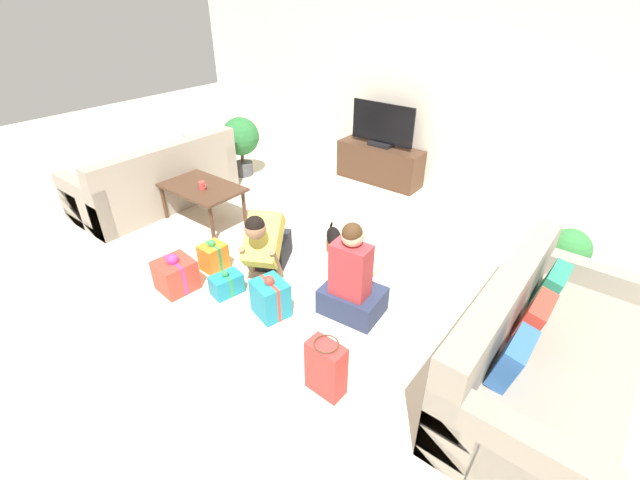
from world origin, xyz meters
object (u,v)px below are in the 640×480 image
at_px(gift_bag_a, 326,368).
at_px(gift_box_d, 214,257).
at_px(person_sitting, 352,283).
at_px(tv, 382,127).
at_px(potted_plant_corner_left, 241,139).
at_px(sofa_left, 157,182).
at_px(gift_box_b, 176,275).
at_px(mug, 202,185).
at_px(tv_console, 379,164).
at_px(person_kneeling, 267,243).
at_px(potted_plant_corner_right, 566,257).
at_px(dog, 335,240).
at_px(sofa_right, 540,356).
at_px(gift_box_a, 271,298).
at_px(gift_box_c, 227,284).
at_px(coffee_table, 201,190).

bearing_deg(gift_bag_a, gift_box_d, 164.64).
bearing_deg(person_sitting, tv, -68.15).
bearing_deg(gift_box_d, potted_plant_corner_left, 130.26).
distance_m(sofa_left, gift_box_b, 2.01).
height_order(potted_plant_corner_left, mug, potted_plant_corner_left).
bearing_deg(tv, mug, -110.65).
distance_m(tv_console, gift_box_b, 3.41).
distance_m(person_kneeling, mug, 1.30).
bearing_deg(person_sitting, potted_plant_corner_right, -137.07).
distance_m(sofa_left, dog, 2.65).
distance_m(potted_plant_corner_right, dog, 2.17).
height_order(tv_console, mug, mug).
xyz_separation_m(sofa_right, gift_box_a, (-2.04, -0.59, -0.13)).
distance_m(person_sitting, gift_bag_a, 0.88).
bearing_deg(person_sitting, gift_box_c, 19.46).
distance_m(sofa_left, potted_plant_corner_right, 4.76).
distance_m(person_kneeling, dog, 0.72).
bearing_deg(dog, person_kneeling, -168.34).
relative_size(tv_console, gift_box_d, 3.64).
bearing_deg(tv_console, dog, -70.41).
bearing_deg(person_sitting, person_kneeling, -4.67).
height_order(coffee_table, gift_box_a, coffee_table).
height_order(tv_console, gift_box_b, tv_console).
height_order(gift_bag_a, mug, mug).
bearing_deg(gift_box_c, gift_box_b, -150.20).
xyz_separation_m(person_sitting, gift_box_a, (-0.54, -0.45, -0.16)).
distance_m(sofa_right, gift_box_c, 2.65).
distance_m(potted_plant_corner_left, dog, 2.70).
distance_m(sofa_left, person_sitting, 3.25).
xyz_separation_m(coffee_table, gift_box_a, (1.82, -0.73, -0.25)).
height_order(gift_box_a, gift_box_d, gift_box_a).
height_order(tv, potted_plant_corner_right, tv).
xyz_separation_m(sofa_right, gift_bag_a, (-1.15, -0.95, -0.08)).
relative_size(person_sitting, gift_box_c, 2.94).
relative_size(tv_console, gift_box_c, 3.98).
height_order(potted_plant_corner_right, gift_box_a, potted_plant_corner_right).
bearing_deg(potted_plant_corner_right, tv_console, 156.71).
xyz_separation_m(potted_plant_corner_left, dog, (2.48, -1.02, -0.31)).
relative_size(coffee_table, tv, 1.07).
height_order(sofa_right, mug, sofa_right).
height_order(sofa_left, dog, sofa_left).
bearing_deg(gift_box_a, coffee_table, 158.06).
height_order(potted_plant_corner_right, gift_bag_a, potted_plant_corner_right).
height_order(person_sitting, gift_bag_a, person_sitting).
bearing_deg(potted_plant_corner_left, gift_box_b, -55.77).
xyz_separation_m(tv_console, dog, (0.74, -2.08, -0.03)).
bearing_deg(mug, sofa_right, -1.51).
height_order(potted_plant_corner_left, person_kneeling, potted_plant_corner_left).
bearing_deg(dog, gift_box_a, -131.40).
xyz_separation_m(tv_console, gift_box_d, (-0.13, -2.97, -0.13)).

